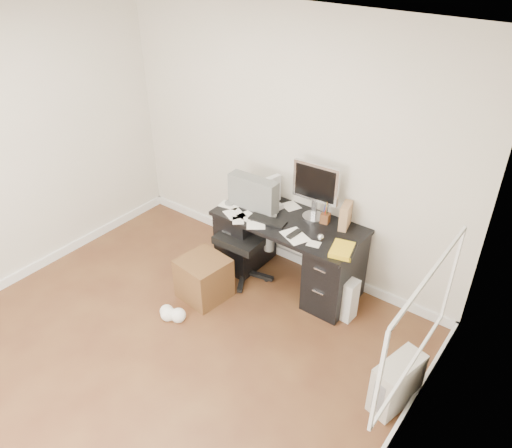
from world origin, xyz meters
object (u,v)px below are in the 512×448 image
at_px(desk, 288,249).
at_px(wicker_basket, 204,278).
at_px(keyboard, 268,220).
at_px(lcd_monitor, 315,191).
at_px(office_chair, 243,232).
at_px(pc_tower, 397,383).

xyz_separation_m(desk, wicker_basket, (-0.53, -0.71, -0.18)).
bearing_deg(keyboard, lcd_monitor, 38.40).
distance_m(keyboard, wicker_basket, 0.87).
bearing_deg(office_chair, wicker_basket, -103.65).
bearing_deg(lcd_monitor, desk, -134.68).
xyz_separation_m(pc_tower, wicker_basket, (-2.08, 0.06, -0.01)).
relative_size(desk, wicker_basket, 3.42).
distance_m(lcd_monitor, keyboard, 0.55).
bearing_deg(keyboard, office_chair, -177.05).
relative_size(pc_tower, wicker_basket, 1.02).
distance_m(lcd_monitor, wicker_basket, 1.41).
height_order(desk, wicker_basket, desk).
bearing_deg(desk, office_chair, -155.65).
distance_m(desk, keyboard, 0.42).
bearing_deg(office_chair, lcd_monitor, 30.68).
distance_m(office_chair, pc_tower, 2.09).
bearing_deg(wicker_basket, lcd_monitor, 52.15).
xyz_separation_m(office_chair, pc_tower, (1.98, -0.58, -0.32)).
bearing_deg(office_chair, keyboard, 8.13).
bearing_deg(wicker_basket, pc_tower, -1.79).
bearing_deg(wicker_basket, desk, 53.09).
relative_size(lcd_monitor, keyboard, 1.59).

